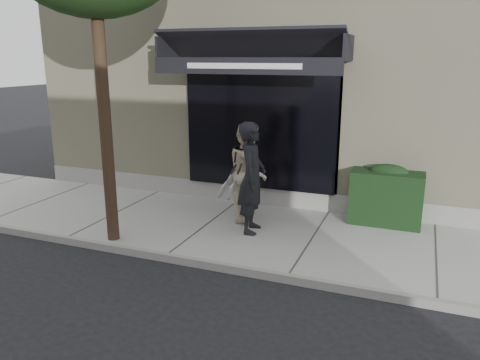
% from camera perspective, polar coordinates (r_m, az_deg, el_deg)
% --- Properties ---
extents(ground, '(80.00, 80.00, 0.00)m').
position_cam_1_polar(ground, '(8.35, 8.79, -7.72)').
color(ground, black).
rests_on(ground, ground).
extents(sidewalk, '(20.00, 3.00, 0.12)m').
position_cam_1_polar(sidewalk, '(8.32, 8.80, -7.33)').
color(sidewalk, '#A4A49E').
rests_on(sidewalk, ground).
extents(curb, '(20.00, 0.10, 0.14)m').
position_cam_1_polar(curb, '(6.94, 5.89, -11.83)').
color(curb, gray).
rests_on(curb, ground).
extents(building_facade, '(14.30, 8.04, 5.64)m').
position_cam_1_polar(building_facade, '(12.62, 14.39, 12.41)').
color(building_facade, beige).
rests_on(building_facade, ground).
extents(hedge, '(1.30, 0.70, 1.14)m').
position_cam_1_polar(hedge, '(9.17, 17.42, -1.80)').
color(hedge, black).
rests_on(hedge, sidewalk).
extents(pedestrian_front, '(0.79, 0.91, 1.98)m').
position_cam_1_polar(pedestrian_front, '(8.21, 1.43, 0.25)').
color(pedestrian_front, black).
rests_on(pedestrian_front, sidewalk).
extents(pedestrian_back, '(0.94, 1.07, 1.86)m').
position_cam_1_polar(pedestrian_back, '(8.90, 1.03, 1.03)').
color(pedestrian_back, beige).
rests_on(pedestrian_back, sidewalk).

